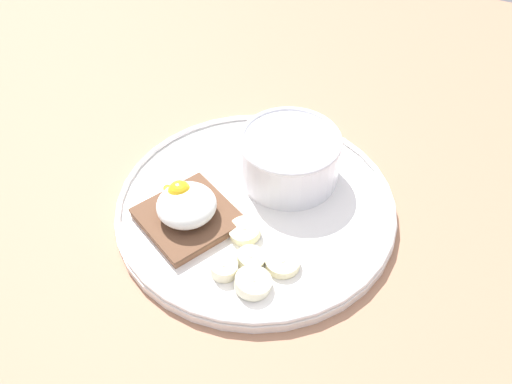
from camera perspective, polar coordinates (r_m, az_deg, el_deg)
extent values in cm
cube|color=#A27357|center=(63.33, 0.00, -2.51)|extent=(120.00, 120.00, 2.00)
cylinder|color=white|center=(62.22, 0.00, -1.60)|extent=(30.34, 30.34, 1.00)
torus|color=white|center=(61.63, 0.00, -1.10)|extent=(30.14, 30.14, 0.60)
cylinder|color=white|center=(63.22, 3.36, 3.37)|extent=(11.07, 11.07, 5.40)
torus|color=white|center=(61.43, 3.47, 5.22)|extent=(11.27, 11.27, 0.60)
cylinder|color=beige|center=(63.46, 3.35, 3.14)|extent=(9.67, 9.67, 4.30)
ellipsoid|color=beige|center=(62.15, 3.42, 4.46)|extent=(9.19, 9.19, 1.20)
ellipsoid|color=tan|center=(61.90, 3.37, 4.66)|extent=(1.42, 1.76, 0.66)
ellipsoid|color=beige|center=(60.27, 3.52, 3.31)|extent=(1.51, 1.93, 0.72)
ellipsoid|color=#D0BA8C|center=(61.65, 3.85, 4.45)|extent=(1.93, 1.75, 0.70)
ellipsoid|color=olive|center=(64.12, 1.94, 6.43)|extent=(1.79, 1.64, 0.64)
ellipsoid|color=tan|center=(62.84, 1.99, 5.42)|extent=(1.63, 1.51, 0.59)
ellipsoid|color=tan|center=(62.84, 4.31, 5.32)|extent=(1.71, 1.59, 0.62)
cube|color=brown|center=(60.00, -6.83, -2.34)|extent=(12.31, 12.31, 0.30)
cube|color=brown|center=(60.31, -6.79, -2.60)|extent=(12.07, 12.07, 1.03)
ellipsoid|color=white|center=(58.83, -6.96, -1.31)|extent=(6.28, 6.21, 2.96)
sphere|color=yellow|center=(59.11, -7.65, 0.01)|extent=(2.49, 2.49, 2.49)
ellipsoid|color=yellow|center=(62.38, -8.65, 0.20)|extent=(2.04, 2.24, 0.36)
cylinder|color=#F1EBBC|center=(56.38, -0.52, -6.67)|extent=(3.68, 3.76, 1.49)
cylinder|color=#BCB792|center=(56.00, -0.52, -6.37)|extent=(0.66, 0.67, 0.22)
cylinder|color=#F5E9B2|center=(56.31, 2.68, -7.09)|extent=(4.84, 4.84, 0.97)
cylinder|color=#BFB68B|center=(55.95, 2.69, -6.81)|extent=(0.87, 0.87, 0.13)
cylinder|color=beige|center=(55.69, -3.21, -7.64)|extent=(3.81, 3.81, 1.40)
cylinder|color=#BAB292|center=(55.19, -3.24, -7.26)|extent=(0.68, 0.68, 0.15)
cylinder|color=#F2EBB4|center=(58.60, -1.14, -3.92)|extent=(4.58, 4.54, 1.42)
cylinder|color=#BDB78C|center=(58.20, -1.15, -3.59)|extent=(0.82, 0.81, 0.19)
cylinder|color=#EDE7C4|center=(54.61, -0.31, -9.07)|extent=(5.05, 5.07, 1.59)
cylinder|color=#B9B499|center=(54.16, -0.32, -8.74)|extent=(0.90, 0.90, 0.21)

